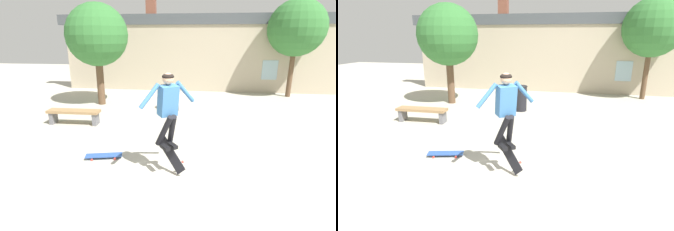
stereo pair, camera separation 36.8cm
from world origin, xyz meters
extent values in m
plane|color=#B2AD9E|center=(0.00, 0.00, 0.00)|extent=(40.00, 40.00, 0.00)
cube|color=#B7A88E|center=(0.00, 9.20, 1.57)|extent=(13.38, 0.40, 3.14)
cube|color=#474C51|center=(0.00, 9.20, 3.38)|extent=(14.05, 0.52, 0.48)
cube|color=brown|center=(-2.40, 9.20, 4.19)|extent=(0.44, 0.44, 1.13)
cube|color=#99B7C6|center=(3.24, 8.99, 1.10)|extent=(0.70, 0.02, 0.90)
cylinder|color=brown|center=(3.98, 8.34, 1.03)|extent=(0.21, 0.21, 2.07)
sphere|color=#337033|center=(3.98, 8.34, 2.96)|extent=(2.37, 2.37, 2.37)
cylinder|color=brown|center=(-3.88, 6.00, 0.90)|extent=(0.28, 0.28, 1.80)
sphere|color=#337033|center=(-3.88, 6.00, 2.68)|extent=(2.33, 2.33, 2.33)
cube|color=#99754C|center=(-3.82, 3.49, 0.41)|extent=(1.63, 0.43, 0.08)
cube|color=slate|center=(-4.51, 3.48, 0.19)|extent=(0.13, 0.34, 0.37)
cube|color=slate|center=(-3.13, 3.51, 0.19)|extent=(0.13, 0.34, 0.37)
cylinder|color=black|center=(-0.94, 5.43, 0.46)|extent=(0.44, 0.44, 0.92)
torus|color=black|center=(-0.94, 5.43, 0.90)|extent=(0.48, 0.48, 0.04)
cube|color=teal|center=(-0.53, 0.80, 1.51)|extent=(0.44, 0.43, 0.59)
sphere|color=tan|center=(-0.53, 0.80, 1.92)|extent=(0.29, 0.29, 0.21)
ellipsoid|color=black|center=(-0.53, 0.80, 1.96)|extent=(0.31, 0.31, 0.12)
cylinder|color=black|center=(-0.46, 0.85, 0.93)|extent=(0.26, 0.46, 0.69)
cube|color=black|center=(-0.45, 0.82, 0.61)|extent=(0.23, 0.27, 0.07)
cylinder|color=black|center=(-0.60, 0.75, 0.93)|extent=(0.42, 0.35, 0.69)
cube|color=black|center=(-0.58, 0.72, 0.61)|extent=(0.23, 0.27, 0.07)
cylinder|color=teal|center=(-0.23, 1.02, 1.64)|extent=(0.38, 0.31, 0.45)
cylinder|color=teal|center=(-0.84, 0.57, 1.64)|extent=(0.38, 0.31, 0.45)
cube|color=black|center=(-0.49, 0.87, 0.40)|extent=(0.63, 0.42, 0.72)
cylinder|color=#DB3D33|center=(-0.24, 0.78, 0.29)|extent=(0.07, 0.07, 0.06)
cylinder|color=#DB3D33|center=(-0.40, 0.82, 0.13)|extent=(0.07, 0.07, 0.06)
cylinder|color=#DB3D33|center=(-0.54, 1.00, 0.65)|extent=(0.07, 0.07, 0.06)
cylinder|color=#DB3D33|center=(-0.69, 1.05, 0.49)|extent=(0.07, 0.07, 0.06)
cube|color=#2D519E|center=(-2.06, 1.30, 0.07)|extent=(0.84, 0.40, 0.02)
cylinder|color=#DB3D33|center=(-1.84, 1.47, 0.03)|extent=(0.06, 0.03, 0.05)
cylinder|color=#DB3D33|center=(-1.79, 1.25, 0.03)|extent=(0.06, 0.03, 0.05)
cylinder|color=#DB3D33|center=(-2.33, 1.36, 0.03)|extent=(0.06, 0.03, 0.05)
cylinder|color=#DB3D33|center=(-2.28, 1.13, 0.03)|extent=(0.06, 0.03, 0.05)
camera|label=1|loc=(0.06, -3.86, 2.67)|focal=28.00mm
camera|label=2|loc=(0.42, -3.80, 2.67)|focal=28.00mm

